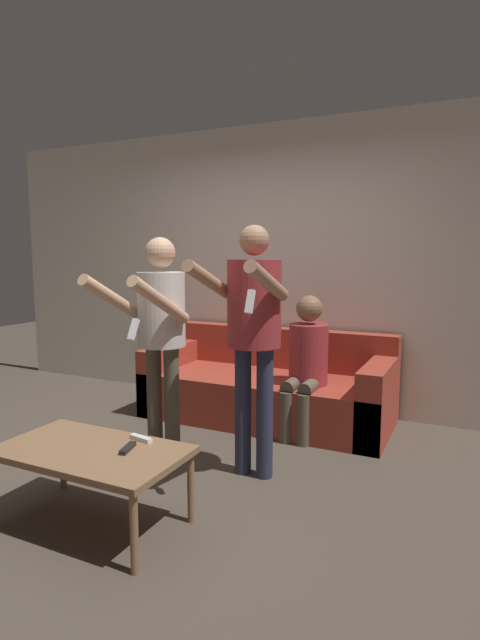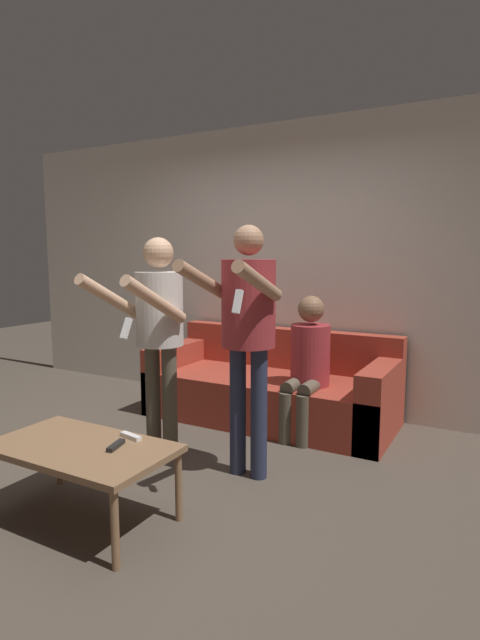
{
  "view_description": "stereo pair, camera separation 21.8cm",
  "coord_description": "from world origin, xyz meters",
  "px_view_note": "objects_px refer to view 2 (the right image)",
  "views": [
    {
      "loc": [
        1.82,
        -2.59,
        1.47
      ],
      "look_at": [
        0.16,
        0.87,
        0.97
      ],
      "focal_mm": 28.0,
      "sensor_mm": 36.0,
      "label": 1
    },
    {
      "loc": [
        2.01,
        -2.49,
        1.47
      ],
      "look_at": [
        0.16,
        0.87,
        0.97
      ],
      "focal_mm": 28.0,
      "sensor_mm": 36.0,
      "label": 2
    }
  ],
  "objects_px": {
    "person_standing_left": "(158,322)",
    "person_standing_right": "(247,320)",
    "coffee_table": "(81,452)",
    "person_seated": "(308,360)",
    "remote_far": "(131,436)",
    "remote_near": "(116,445)",
    "couch": "(271,390)"
  },
  "relations": [
    {
      "from": "remote_near",
      "to": "person_standing_left",
      "type": "bearing_deg",
      "value": 113.66
    },
    {
      "from": "remote_far",
      "to": "couch",
      "type": "bearing_deg",
      "value": 89.83
    },
    {
      "from": "person_standing_left",
      "to": "couch",
      "type": "bearing_deg",
      "value": 72.6
    },
    {
      "from": "person_standing_left",
      "to": "remote_near",
      "type": "height_order",
      "value": "person_standing_left"
    },
    {
      "from": "person_standing_right",
      "to": "person_seated",
      "type": "xyz_separation_m",
      "value": [
        0.06,
        0.93,
        -0.43
      ]
    },
    {
      "from": "couch",
      "to": "person_standing_left",
      "type": "bearing_deg",
      "value": -107.4
    },
    {
      "from": "person_standing_left",
      "to": "person_standing_right",
      "type": "distance_m",
      "value": 0.72
    },
    {
      "from": "person_standing_right",
      "to": "remote_near",
      "type": "distance_m",
      "value": 1.11
    },
    {
      "from": "coffee_table",
      "to": "remote_near",
      "type": "height_order",
      "value": "remote_near"
    },
    {
      "from": "person_standing_left",
      "to": "coffee_table",
      "type": "distance_m",
      "value": 1.12
    },
    {
      "from": "couch",
      "to": "person_seated",
      "type": "relative_size",
      "value": 1.9
    },
    {
      "from": "person_standing_left",
      "to": "remote_far",
      "type": "distance_m",
      "value": 0.97
    },
    {
      "from": "person_standing_left",
      "to": "remote_near",
      "type": "distance_m",
      "value": 1.09
    },
    {
      "from": "couch",
      "to": "remote_far",
      "type": "xyz_separation_m",
      "value": [
        -0.01,
        -1.86,
        0.18
      ]
    },
    {
      "from": "coffee_table",
      "to": "remote_near",
      "type": "xyz_separation_m",
      "value": [
        0.2,
        0.07,
        0.05
      ]
    },
    {
      "from": "person_standing_right",
      "to": "remote_far",
      "type": "bearing_deg",
      "value": -116.85
    },
    {
      "from": "person_seated",
      "to": "remote_far",
      "type": "bearing_deg",
      "value": -104.6
    },
    {
      "from": "coffee_table",
      "to": "remote_near",
      "type": "distance_m",
      "value": 0.21
    },
    {
      "from": "person_standing_right",
      "to": "coffee_table",
      "type": "xyz_separation_m",
      "value": [
        -0.54,
        -0.93,
        -0.66
      ]
    },
    {
      "from": "remote_far",
      "to": "person_standing_left",
      "type": "bearing_deg",
      "value": 116.33
    },
    {
      "from": "person_standing_left",
      "to": "person_standing_right",
      "type": "relative_size",
      "value": 0.96
    },
    {
      "from": "person_standing_left",
      "to": "coffee_table",
      "type": "height_order",
      "value": "person_standing_left"
    },
    {
      "from": "couch",
      "to": "remote_near",
      "type": "distance_m",
      "value": 2.02
    },
    {
      "from": "remote_near",
      "to": "remote_far",
      "type": "distance_m",
      "value": 0.15
    },
    {
      "from": "couch",
      "to": "person_seated",
      "type": "xyz_separation_m",
      "value": [
        0.42,
        -0.21,
        0.36
      ]
    },
    {
      "from": "coffee_table",
      "to": "remote_far",
      "type": "relative_size",
      "value": 6.64
    },
    {
      "from": "person_standing_left",
      "to": "person_standing_right",
      "type": "height_order",
      "value": "person_standing_right"
    },
    {
      "from": "person_standing_right",
      "to": "coffee_table",
      "type": "height_order",
      "value": "person_standing_right"
    },
    {
      "from": "remote_near",
      "to": "remote_far",
      "type": "relative_size",
      "value": 1.0
    },
    {
      "from": "couch",
      "to": "coffee_table",
      "type": "height_order",
      "value": "couch"
    },
    {
      "from": "coffee_table",
      "to": "couch",
      "type": "bearing_deg",
      "value": 85.11
    },
    {
      "from": "person_standing_left",
      "to": "remote_far",
      "type": "xyz_separation_m",
      "value": [
        0.35,
        -0.72,
        -0.55
      ]
    }
  ]
}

